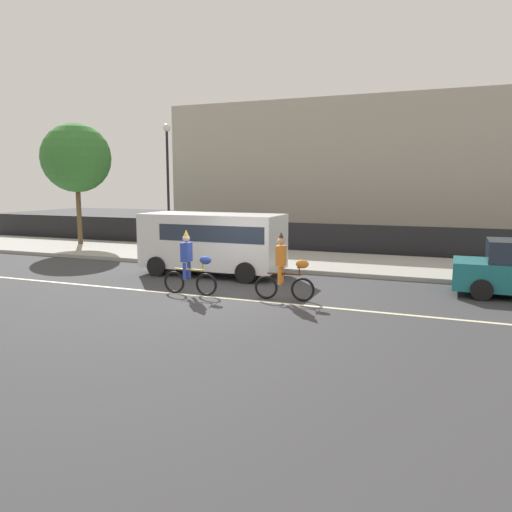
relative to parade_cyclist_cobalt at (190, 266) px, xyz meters
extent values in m
plane|color=#38383A|center=(0.96, 0.46, -0.84)|extent=(80.00, 80.00, 0.00)
cube|color=beige|center=(0.96, -0.04, -0.84)|extent=(36.00, 0.14, 0.01)
cube|color=#9E9B93|center=(0.96, 6.96, -0.77)|extent=(60.00, 5.00, 0.15)
cube|color=black|center=(0.96, 9.86, -0.14)|extent=(40.00, 0.08, 1.40)
cube|color=#B2A899|center=(4.80, 18.46, 3.09)|extent=(28.00, 8.00, 7.87)
torus|color=black|center=(0.51, 0.02, -0.51)|extent=(0.67, 0.09, 0.67)
torus|color=black|center=(-0.54, -0.02, -0.51)|extent=(0.67, 0.09, 0.67)
cylinder|color=gold|center=(-0.01, 0.00, -0.09)|extent=(0.97, 0.08, 0.05)
cylinder|color=gold|center=(-0.16, -0.01, 0.00)|extent=(0.04, 0.04, 0.18)
cylinder|color=gold|center=(0.41, 0.01, 0.02)|extent=(0.04, 0.04, 0.23)
cylinder|color=gold|center=(0.41, 0.01, 0.14)|extent=(0.05, 0.50, 0.03)
ellipsoid|color=#2D47B2|center=(0.49, 0.02, 0.21)|extent=(0.37, 0.21, 0.24)
cube|color=#2D47B2|center=(-0.11, 0.00, 0.42)|extent=(0.25, 0.33, 0.56)
sphere|color=beige|center=(-0.11, 0.00, 0.82)|extent=(0.22, 0.22, 0.22)
cone|color=gold|center=(-0.11, 0.00, 1.00)|extent=(0.14, 0.14, 0.16)
cylinder|color=#2D47B2|center=(-0.11, -0.14, -0.13)|extent=(0.11, 0.11, 0.48)
cylinder|color=#2D47B2|center=(-0.12, 0.14, -0.13)|extent=(0.11, 0.11, 0.48)
torus|color=black|center=(3.31, 0.40, -0.51)|extent=(0.67, 0.13, 0.67)
torus|color=black|center=(2.26, 0.30, -0.51)|extent=(0.67, 0.13, 0.67)
cylinder|color=#4C2614|center=(2.78, 0.35, -0.09)|extent=(0.97, 0.14, 0.05)
cylinder|color=#4C2614|center=(2.63, 0.34, 0.00)|extent=(0.04, 0.04, 0.18)
cylinder|color=#4C2614|center=(3.20, 0.39, 0.02)|extent=(0.04, 0.04, 0.23)
cylinder|color=#4C2614|center=(3.20, 0.39, 0.14)|extent=(0.08, 0.50, 0.03)
ellipsoid|color=orange|center=(3.28, 0.40, 0.21)|extent=(0.38, 0.23, 0.24)
cube|color=orange|center=(2.68, 0.34, 0.42)|extent=(0.27, 0.34, 0.56)
sphere|color=tan|center=(2.68, 0.34, 0.82)|extent=(0.22, 0.22, 0.22)
cone|color=#4C2614|center=(2.68, 0.34, 1.00)|extent=(0.14, 0.14, 0.16)
cylinder|color=orange|center=(2.70, 0.20, -0.13)|extent=(0.11, 0.11, 0.48)
cylinder|color=orange|center=(2.67, 0.48, -0.13)|extent=(0.11, 0.11, 0.48)
cube|color=white|center=(-0.85, 3.16, 0.39)|extent=(5.00, 2.00, 1.90)
cube|color=#283342|center=(-0.45, 3.16, 0.74)|extent=(3.90, 2.02, 0.56)
cylinder|color=black|center=(0.85, 2.16, -0.49)|extent=(0.70, 0.22, 0.70)
cylinder|color=black|center=(0.85, 4.16, -0.49)|extent=(0.70, 0.22, 0.70)
cylinder|color=black|center=(-2.55, 2.16, -0.49)|extent=(0.70, 0.22, 0.70)
cylinder|color=black|center=(-2.55, 4.16, -0.49)|extent=(0.70, 0.22, 0.70)
cylinder|color=black|center=(7.92, 2.36, -0.54)|extent=(0.60, 0.20, 0.60)
cylinder|color=black|center=(7.92, 4.08, -0.54)|extent=(0.60, 0.20, 0.60)
cylinder|color=black|center=(-5.70, 8.16, 2.06)|extent=(0.12, 0.12, 5.50)
sphere|color=#EAEACC|center=(-5.70, 8.16, 4.99)|extent=(0.36, 0.36, 0.36)
cylinder|color=brown|center=(-10.82, 7.83, 0.88)|extent=(0.24, 0.24, 3.15)
sphere|color=#387A33|center=(-10.82, 7.83, 3.67)|extent=(3.47, 3.47, 3.47)
camera|label=1|loc=(7.09, -12.64, 2.42)|focal=35.00mm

